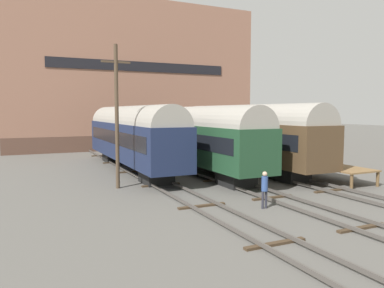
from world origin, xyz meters
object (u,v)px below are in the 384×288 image
at_px(person_worker, 265,186).
at_px(bench, 275,149).
at_px(train_car_navy, 131,134).
at_px(utility_pole, 117,115).
at_px(train_car_green, 201,136).
at_px(train_car_brown, 243,132).

bearing_deg(person_worker, bench, 50.63).
xyz_separation_m(train_car_navy, utility_pole, (-2.74, -6.64, 1.62)).
xyz_separation_m(train_car_navy, bench, (11.81, -3.51, -1.47)).
relative_size(bench, utility_pole, 0.16).
distance_m(train_car_green, person_worker, 10.87).
bearing_deg(bench, train_car_navy, 163.43).
xyz_separation_m(train_car_brown, utility_pole, (-11.55, -3.56, 1.57)).
bearing_deg(bench, utility_pole, -167.88).
relative_size(train_car_brown, utility_pole, 2.10).
xyz_separation_m(train_car_navy, person_worker, (2.70, -14.62, -1.88)).
xyz_separation_m(train_car_green, person_worker, (-1.71, -10.57, -1.83)).
height_order(train_car_navy, utility_pole, utility_pole).
bearing_deg(train_car_brown, person_worker, -117.90).
relative_size(train_car_navy, bench, 13.39).
bearing_deg(utility_pole, bench, 12.12).
xyz_separation_m(train_car_brown, person_worker, (-6.11, -11.54, -1.93)).
distance_m(train_car_navy, utility_pole, 7.36).
height_order(train_car_green, utility_pole, utility_pole).
distance_m(person_worker, utility_pole, 10.27).
height_order(train_car_brown, utility_pole, utility_pole).
xyz_separation_m(train_car_green, bench, (7.40, 0.53, -1.42)).
height_order(bench, utility_pole, utility_pole).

